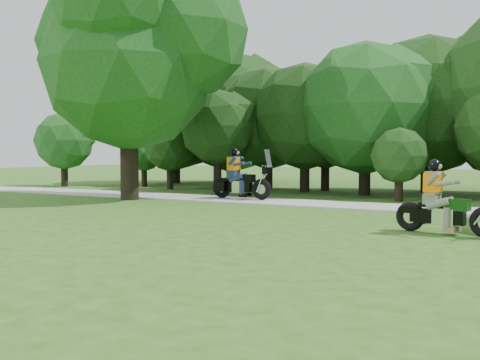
% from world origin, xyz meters
% --- Properties ---
extents(ground, '(100.00, 100.00, 0.00)m').
position_xyz_m(ground, '(0.00, 0.00, 0.00)').
color(ground, '#304F16').
rests_on(ground, ground).
extents(walkway, '(60.00, 2.20, 0.06)m').
position_xyz_m(walkway, '(0.00, 8.00, 0.03)').
color(walkway, '#A7A7A2').
rests_on(walkway, ground).
extents(big_tree_west, '(8.64, 6.56, 9.96)m').
position_xyz_m(big_tree_west, '(-10.54, 6.85, 5.76)').
color(big_tree_west, black).
rests_on(big_tree_west, ground).
extents(chopper_motorcycle, '(2.27, 0.84, 1.63)m').
position_xyz_m(chopper_motorcycle, '(1.04, 3.19, 0.60)').
color(chopper_motorcycle, black).
rests_on(chopper_motorcycle, ground).
extents(touring_motorcycle, '(2.47, 0.73, 1.88)m').
position_xyz_m(touring_motorcycle, '(-6.81, 8.21, 0.74)').
color(touring_motorcycle, black).
rests_on(touring_motorcycle, walkway).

